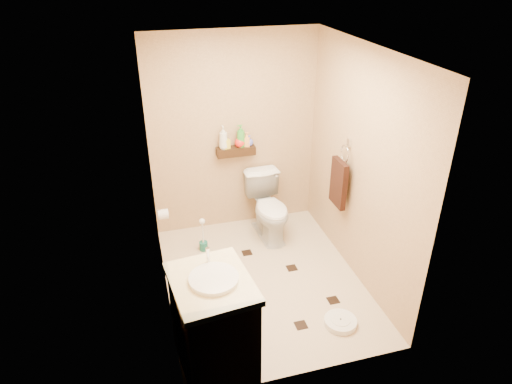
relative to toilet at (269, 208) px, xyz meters
name	(u,v)px	position (x,y,z in m)	size (l,w,h in m)	color
ground	(263,280)	(-0.32, -0.83, -0.38)	(2.50, 2.50, 0.00)	beige
wall_back	(234,134)	(-0.32, 0.42, 0.82)	(2.00, 0.04, 2.40)	tan
wall_front	(314,255)	(-0.32, -2.08, 0.82)	(2.00, 0.04, 2.40)	tan
wall_left	(157,193)	(-1.32, -0.83, 0.82)	(0.04, 2.50, 2.40)	tan
wall_right	(360,168)	(0.68, -0.83, 0.82)	(0.04, 2.50, 2.40)	tan
ceiling	(265,50)	(-0.32, -0.83, 2.02)	(2.00, 2.50, 0.02)	white
wall_shelf	(236,151)	(-0.32, 0.34, 0.64)	(0.46, 0.14, 0.10)	#3A200F
floor_accents	(266,283)	(-0.30, -0.89, -0.38)	(1.30, 1.37, 0.01)	black
toilet	(269,208)	(0.00, 0.00, 0.00)	(0.43, 0.75, 0.77)	white
vanity	(214,323)	(-1.02, -1.78, 0.07)	(0.68, 0.79, 1.03)	brown
bathroom_scale	(340,322)	(0.20, -1.65, -0.35)	(0.40, 0.40, 0.06)	white
toilet_brush	(203,239)	(-0.84, -0.10, -0.23)	(0.10, 0.10, 0.43)	#196659
towel_ring	(339,181)	(0.59, -0.58, 0.56)	(0.12, 0.30, 0.76)	silver
toilet_paper	(163,214)	(-1.26, -0.18, 0.22)	(0.12, 0.11, 0.12)	white
bottle_a	(223,138)	(-0.47, 0.34, 0.82)	(0.11, 0.11, 0.27)	silver
bottle_b	(226,142)	(-0.43, 0.34, 0.77)	(0.07, 0.08, 0.17)	yellow
bottle_c	(240,141)	(-0.27, 0.34, 0.76)	(0.12, 0.12, 0.16)	red
bottle_d	(241,136)	(-0.26, 0.34, 0.82)	(0.10, 0.10, 0.27)	green
bottle_e	(247,139)	(-0.19, 0.34, 0.77)	(0.08, 0.08, 0.17)	#FDA654
bottle_f	(249,141)	(-0.16, 0.34, 0.75)	(0.10, 0.10, 0.13)	#525DCE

